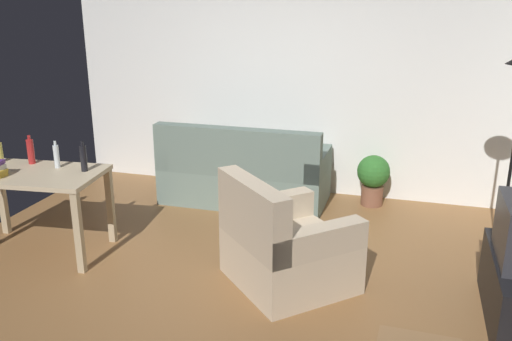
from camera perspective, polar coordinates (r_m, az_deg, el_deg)
name	(u,v)px	position (r m, az deg, el deg)	size (l,w,h in m)	color
ground_plane	(229,271)	(4.78, -2.87, -10.39)	(5.20, 4.40, 0.02)	olive
wall_rear	(289,76)	(6.39, 3.43, 9.74)	(5.20, 0.10, 2.70)	white
couch	(244,176)	(6.15, -1.28, -0.57)	(1.82, 0.84, 0.92)	slate
desk	(34,184)	(5.24, -22.12, -1.30)	(1.27, 0.82, 0.76)	#C6B28E
potted_plant	(373,177)	(6.19, 12.08, -0.62)	(0.36, 0.36, 0.57)	brown
armchair	(284,247)	(4.43, 2.89, -7.97)	(1.23, 1.23, 0.92)	beige
bottle_red	(31,151)	(5.44, -22.38, 1.87)	(0.06, 0.06, 0.27)	#AD2323
bottle_clear	(56,156)	(5.22, -20.03, 1.42)	(0.05, 0.05, 0.25)	silver
bottle_dark	(83,158)	(5.05, -17.50, 1.26)	(0.06, 0.06, 0.27)	black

